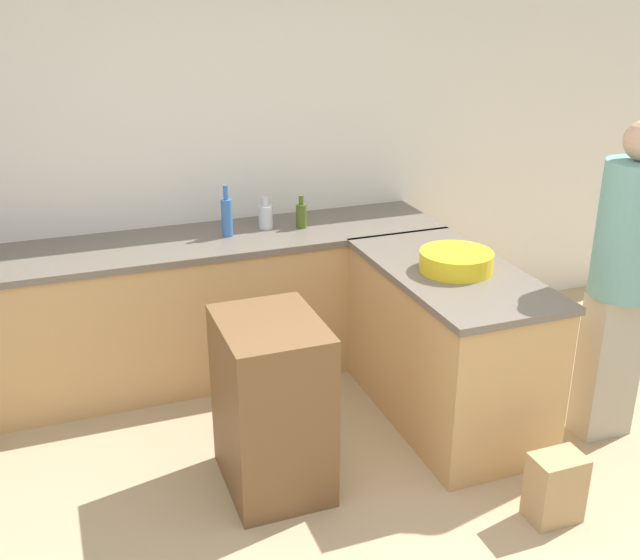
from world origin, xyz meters
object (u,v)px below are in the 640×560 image
island_table (272,405)px  olive_oil_bottle (301,215)px  paper_bag (555,488)px  water_bottle_blue (227,216)px  vinegar_bottle_clear (266,216)px  mixing_bowl (456,261)px  person_at_peninsula (623,274)px

island_table → olive_oil_bottle: (0.59, 1.25, 0.54)m
island_table → paper_bag: island_table is taller
olive_oil_bottle → water_bottle_blue: (-0.48, 0.00, 0.04)m
island_table → water_bottle_blue: 1.39m
vinegar_bottle_clear → mixing_bowl: bearing=-54.9°
mixing_bowl → water_bottle_blue: (-1.01, 1.00, 0.07)m
island_table → water_bottle_blue: (0.11, 1.25, 0.59)m
island_table → mixing_bowl: size_ratio=2.25×
vinegar_bottle_clear → paper_bag: (0.78, -2.04, -0.82)m
mixing_bowl → person_at_peninsula: bearing=-31.8°
island_table → person_at_peninsula: bearing=-6.2°
island_table → paper_bag: 1.39m
vinegar_bottle_clear → water_bottle_blue: bearing=-166.5°
island_table → vinegar_bottle_clear: 1.47m
person_at_peninsula → paper_bag: bearing=-143.1°
island_table → water_bottle_blue: bearing=85.0°
water_bottle_blue → person_at_peninsula: person_at_peninsula is taller
water_bottle_blue → paper_bag: water_bottle_blue is taller
olive_oil_bottle → water_bottle_blue: size_ratio=0.66×
olive_oil_bottle → island_table: bearing=-115.2°
vinegar_bottle_clear → paper_bag: bearing=-69.1°
vinegar_bottle_clear → paper_bag: vinegar_bottle_clear is taller
mixing_bowl → olive_oil_bottle: (-0.53, 1.00, 0.03)m
vinegar_bottle_clear → person_at_peninsula: (1.47, -1.51, -0.04)m
island_table → vinegar_bottle_clear: bearing=74.2°
mixing_bowl → vinegar_bottle_clear: 1.30m
island_table → water_bottle_blue: water_bottle_blue is taller
vinegar_bottle_clear → olive_oil_bottle: (0.22, -0.06, 0.00)m
person_at_peninsula → olive_oil_bottle: bearing=130.9°
water_bottle_blue → person_at_peninsula: bearing=-39.9°
person_at_peninsula → paper_bag: (-0.70, -0.52, -0.78)m
mixing_bowl → person_at_peninsula: 0.85m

